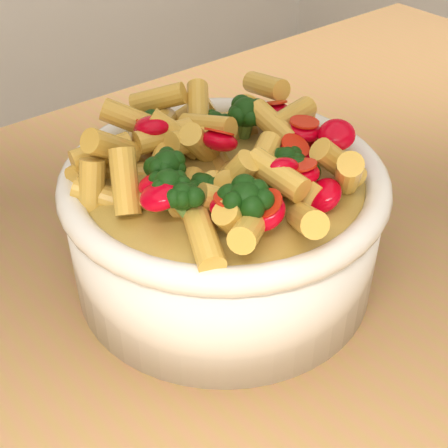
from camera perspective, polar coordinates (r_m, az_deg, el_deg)
table at (r=0.52m, az=6.32°, el=-16.74°), size 1.20×0.80×0.90m
serving_bowl at (r=0.44m, az=0.00°, el=0.12°), size 0.22×0.22×0.10m
pasta_salad at (r=0.41m, az=0.00°, el=6.77°), size 0.18×0.18×0.04m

